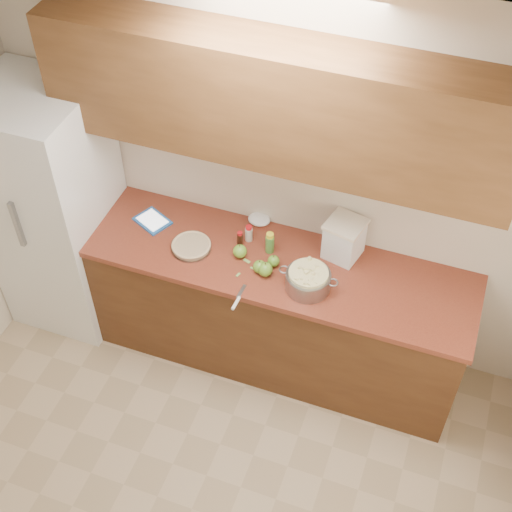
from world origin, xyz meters
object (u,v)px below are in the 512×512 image
(pie, at_px, (191,246))
(colander, at_px, (308,280))
(tablet, at_px, (152,221))
(flour_canister, at_px, (344,239))

(pie, relative_size, colander, 0.70)
(tablet, bearing_deg, colander, 15.64)
(colander, bearing_deg, tablet, 169.81)
(flour_canister, relative_size, tablet, 0.99)
(pie, height_order, tablet, pie)
(colander, height_order, tablet, colander)
(colander, distance_m, flour_canister, 0.36)
(flour_canister, bearing_deg, colander, -110.22)
(pie, relative_size, flour_canister, 0.95)
(pie, xyz_separation_m, tablet, (-0.33, 0.14, -0.01))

